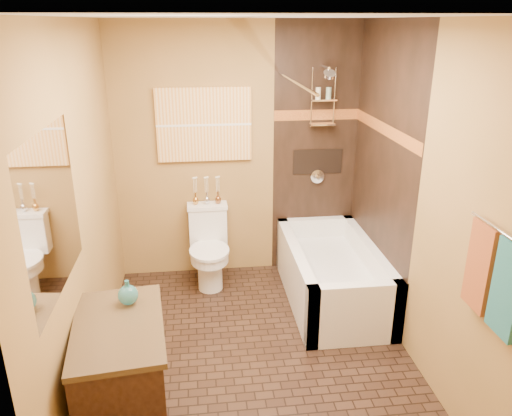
{
  "coord_description": "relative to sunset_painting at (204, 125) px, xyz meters",
  "views": [
    {
      "loc": [
        -0.4,
        -3.26,
        2.48
      ],
      "look_at": [
        0.04,
        0.4,
        1.09
      ],
      "focal_mm": 35.0,
      "sensor_mm": 36.0,
      "label": 1
    }
  ],
  "objects": [
    {
      "name": "floor",
      "position": [
        0.32,
        -1.48,
        -1.55
      ],
      "size": [
        3.0,
        3.0,
        0.0
      ],
      "primitive_type": "plane",
      "color": "black",
      "rests_on": "ground"
    },
    {
      "name": "wall_left",
      "position": [
        -0.88,
        -1.48,
        -0.3
      ],
      "size": [
        0.02,
        3.0,
        2.5
      ],
      "primitive_type": "cube",
      "color": "#A3773F",
      "rests_on": "floor"
    },
    {
      "name": "wall_right",
      "position": [
        1.52,
        -1.48,
        -0.3
      ],
      "size": [
        0.02,
        3.0,
        2.5
      ],
      "primitive_type": "cube",
      "color": "#A3773F",
      "rests_on": "floor"
    },
    {
      "name": "wall_back",
      "position": [
        0.32,
        0.02,
        -0.3
      ],
      "size": [
        2.4,
        0.02,
        2.5
      ],
      "primitive_type": "cube",
      "color": "#A3773F",
      "rests_on": "floor"
    },
    {
      "name": "wall_front",
      "position": [
        0.32,
        -2.98,
        -0.3
      ],
      "size": [
        2.4,
        0.02,
        2.5
      ],
      "primitive_type": "cube",
      "color": "#A3773F",
      "rests_on": "floor"
    },
    {
      "name": "ceiling",
      "position": [
        0.32,
        -1.48,
        0.95
      ],
      "size": [
        3.0,
        3.0,
        0.0
      ],
      "primitive_type": "plane",
      "color": "silver",
      "rests_on": "wall_back"
    },
    {
      "name": "alcove_tile_back",
      "position": [
        1.1,
        0.01,
        -0.3
      ],
      "size": [
        0.85,
        0.01,
        2.5
      ],
      "primitive_type": "cube",
      "color": "black",
      "rests_on": "wall_back"
    },
    {
      "name": "alcove_tile_right",
      "position": [
        1.51,
        -0.73,
        -0.3
      ],
      "size": [
        0.01,
        1.5,
        2.5
      ],
      "primitive_type": "cube",
      "color": "black",
      "rests_on": "wall_right"
    },
    {
      "name": "mosaic_band_back",
      "position": [
        1.1,
        0.0,
        0.07
      ],
      "size": [
        0.85,
        0.01,
        0.1
      ],
      "primitive_type": "cube",
      "color": "brown",
      "rests_on": "alcove_tile_back"
    },
    {
      "name": "mosaic_band_right",
      "position": [
        1.5,
        -0.73,
        0.07
      ],
      "size": [
        0.01,
        1.5,
        0.1
      ],
      "primitive_type": "cube",
      "color": "brown",
      "rests_on": "alcove_tile_right"
    },
    {
      "name": "alcove_niche",
      "position": [
        1.12,
        0.01,
        -0.4
      ],
      "size": [
        0.5,
        0.01,
        0.25
      ],
      "primitive_type": "cube",
      "color": "black",
      "rests_on": "alcove_tile_back"
    },
    {
      "name": "shower_fixtures",
      "position": [
        1.12,
        -0.1,
        0.12
      ],
      "size": [
        0.24,
        0.33,
        1.16
      ],
      "color": "silver",
      "rests_on": "floor"
    },
    {
      "name": "curtain_rod",
      "position": [
        0.72,
        -0.73,
        0.47
      ],
      "size": [
        0.03,
        1.55,
        0.03
      ],
      "primitive_type": "cylinder",
      "rotation": [
        1.57,
        0.0,
        0.0
      ],
      "color": "silver",
      "rests_on": "wall_back"
    },
    {
      "name": "towel_bar",
      "position": [
        1.47,
        -2.53,
        -0.1
      ],
      "size": [
        0.02,
        0.55,
        0.02
      ],
      "primitive_type": "cylinder",
      "rotation": [
        1.57,
        0.0,
        0.0
      ],
      "color": "silver",
      "rests_on": "wall_right"
    },
    {
      "name": "towel_teal",
      "position": [
        1.48,
        -2.66,
        -0.37
      ],
      "size": [
        0.05,
        0.22,
        0.52
      ],
      "primitive_type": "cube",
      "color": "#1B5C5D",
      "rests_on": "towel_bar"
    },
    {
      "name": "towel_rust",
      "position": [
        1.48,
        -2.4,
        -0.37
      ],
      "size": [
        0.05,
        0.22,
        0.52
      ],
      "primitive_type": "cube",
      "color": "brown",
      "rests_on": "towel_bar"
    },
    {
      "name": "sunset_painting",
      "position": [
        0.0,
        0.0,
        0.0
      ],
      "size": [
        0.9,
        0.04,
        0.7
      ],
      "primitive_type": "cube",
      "color": "orange",
      "rests_on": "wall_back"
    },
    {
      "name": "vanity_mirror",
      "position": [
        -0.87,
        -2.1,
        -0.05
      ],
      "size": [
        0.01,
        1.0,
        0.9
      ],
      "primitive_type": "cube",
      "color": "white",
      "rests_on": "wall_left"
    },
    {
      "name": "bathtub",
      "position": [
        1.12,
        -0.73,
        -1.33
      ],
      "size": [
        0.8,
        1.5,
        0.55
      ],
      "color": "white",
      "rests_on": "floor"
    },
    {
      "name": "toilet",
      "position": [
        0.0,
        -0.26,
        -1.16
      ],
      "size": [
        0.4,
        0.58,
        0.78
      ],
      "rotation": [
        0.0,
        0.0,
        0.01
      ],
      "color": "white",
      "rests_on": "floor"
    },
    {
      "name": "vanity",
      "position": [
        -0.6,
        -2.1,
        -1.16
      ],
      "size": [
        0.62,
        0.93,
        0.77
      ],
      "rotation": [
        0.0,
        0.0,
        0.11
      ],
      "color": "black",
      "rests_on": "floor"
    },
    {
      "name": "teal_bottle",
      "position": [
        -0.55,
        -1.87,
        -0.69
      ],
      "size": [
        0.17,
        0.17,
        0.2
      ],
      "primitive_type": null,
      "rotation": [
        0.0,
        0.0,
        -0.42
      ],
      "color": "teal",
      "rests_on": "vanity"
    },
    {
      "name": "bud_vases",
      "position": [
        0.0,
        -0.09,
        -0.62
      ],
      "size": [
        0.28,
        0.06,
        0.27
      ],
      "color": "gold",
      "rests_on": "toilet"
    }
  ]
}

